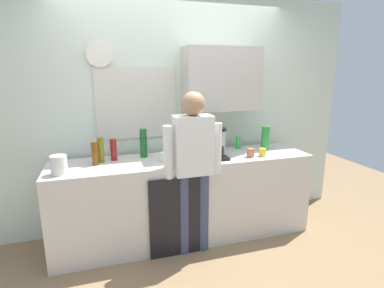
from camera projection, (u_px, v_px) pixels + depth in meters
ground_plane at (193, 250)px, 3.08m from camera, size 8.00×8.00×0.00m
kitchen_counter at (185, 198)px, 3.25m from camera, size 2.71×0.64×0.89m
dishwasher_panel at (178, 217)px, 2.91m from camera, size 0.56×0.02×0.80m
back_wall_assembly at (180, 109)px, 3.43m from camera, size 4.31×0.42×2.60m
coffee_maker at (217, 145)px, 3.10m from camera, size 0.20×0.20×0.33m
bottle_green_wine at (143, 143)px, 3.15m from camera, size 0.07×0.07×0.30m
bottle_red_vinegar at (114, 150)px, 3.05m from camera, size 0.06×0.06×0.22m
bottle_olive_oil at (101, 150)px, 2.98m from camera, size 0.06×0.06×0.25m
bottle_amber_beer at (95, 153)px, 2.89m from camera, size 0.06×0.06×0.23m
bottle_clear_soda at (265, 138)px, 3.43m from camera, size 0.09×0.09×0.28m
cup_terracotta_mug at (251, 153)px, 3.18m from camera, size 0.08×0.08×0.09m
cup_white_mug at (164, 157)px, 3.01m from camera, size 0.08×0.08×0.09m
cup_yellow_cup at (262, 152)px, 3.21m from camera, size 0.07×0.07×0.08m
mixing_bowl at (200, 147)px, 3.43m from camera, size 0.22×0.22×0.08m
dish_soap at (238, 142)px, 3.51m from camera, size 0.06×0.06×0.18m
storage_canister at (59, 165)px, 2.63m from camera, size 0.14×0.14×0.17m
person_at_sink at (193, 161)px, 2.85m from camera, size 0.57×0.22×1.60m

